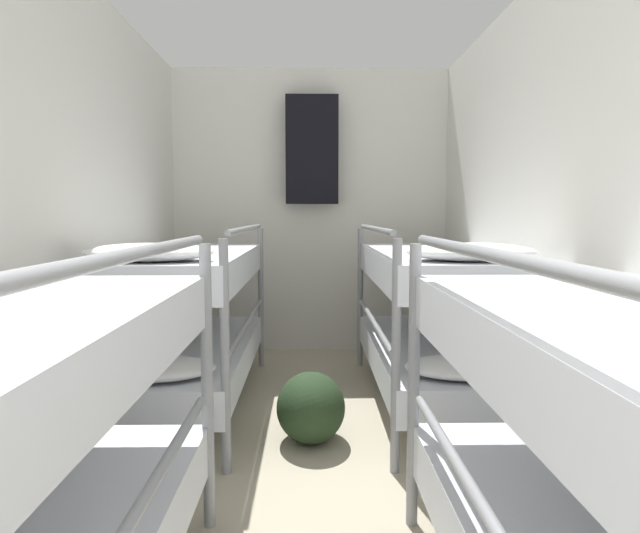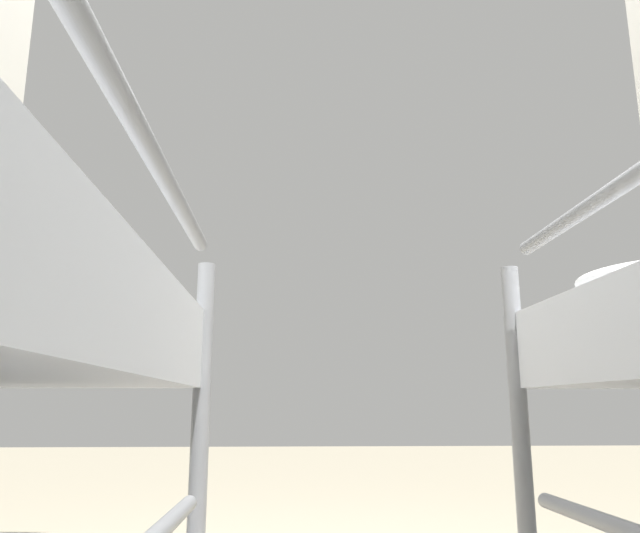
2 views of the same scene
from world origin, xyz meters
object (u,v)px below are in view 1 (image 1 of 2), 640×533
bunk_stack_left_far (183,313)px  duffel_bag (311,407)px  bunk_stack_right_far (438,312)px  hanging_coat (312,150)px

bunk_stack_left_far → duffel_bag: (0.78, -0.51, -0.42)m
bunk_stack_right_far → hanging_coat: (-0.77, 1.42, 1.14)m
bunk_stack_right_far → duffel_bag: 1.02m
bunk_stack_left_far → duffel_bag: size_ratio=4.12×
bunk_stack_left_far → hanging_coat: 1.98m
bunk_stack_left_far → duffel_bag: bunk_stack_left_far is taller
bunk_stack_left_far → bunk_stack_right_far: 1.56m
duffel_bag → hanging_coat: hanging_coat is taller
duffel_bag → hanging_coat: (0.02, 1.92, 1.55)m
bunk_stack_left_far → bunk_stack_right_far: same height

